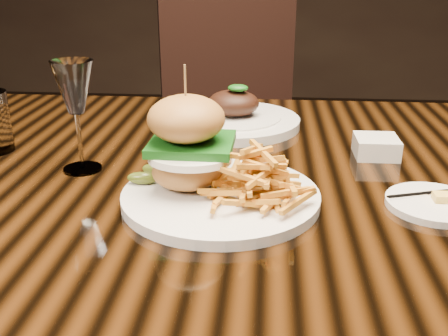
# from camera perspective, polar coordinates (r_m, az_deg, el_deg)

# --- Properties ---
(dining_table) EXTENTS (1.60, 0.90, 0.75)m
(dining_table) POSITION_cam_1_polar(r_m,az_deg,el_deg) (0.89, 4.27, -4.51)
(dining_table) COLOR black
(dining_table) RESTS_ON ground
(burger_plate) EXTENTS (0.28, 0.28, 0.19)m
(burger_plate) POSITION_cam_1_polar(r_m,az_deg,el_deg) (0.72, -0.66, 0.02)
(burger_plate) COLOR silver
(burger_plate) RESTS_ON dining_table
(side_saucer) EXTENTS (0.13, 0.13, 0.02)m
(side_saucer) POSITION_cam_1_polar(r_m,az_deg,el_deg) (0.77, 21.90, -3.60)
(side_saucer) COLOR silver
(side_saucer) RESTS_ON dining_table
(ramekin) EXTENTS (0.09, 0.09, 0.03)m
(ramekin) POSITION_cam_1_polar(r_m,az_deg,el_deg) (0.94, 16.23, 2.25)
(ramekin) COLOR silver
(ramekin) RESTS_ON dining_table
(wine_glass) EXTENTS (0.07, 0.07, 0.18)m
(wine_glass) POSITION_cam_1_polar(r_m,az_deg,el_deg) (0.84, -15.98, 8.02)
(wine_glass) COLOR white
(wine_glass) RESTS_ON dining_table
(far_dish) EXTENTS (0.27, 0.27, 0.09)m
(far_dish) POSITION_cam_1_polar(r_m,az_deg,el_deg) (1.07, 1.01, 5.47)
(far_dish) COLOR silver
(far_dish) RESTS_ON dining_table
(chair_far) EXTENTS (0.57, 0.57, 0.95)m
(chair_far) POSITION_cam_1_polar(r_m,az_deg,el_deg) (1.77, 1.11, 4.40)
(chair_far) COLOR black
(chair_far) RESTS_ON ground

